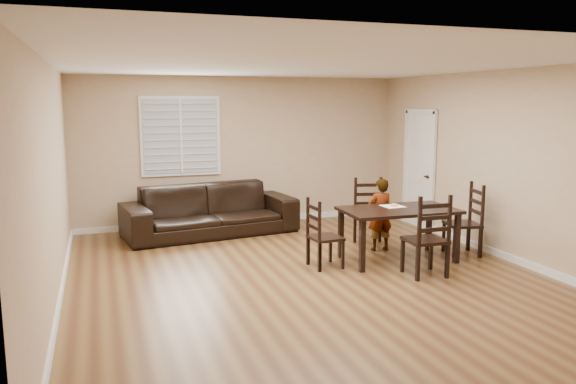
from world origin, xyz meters
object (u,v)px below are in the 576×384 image
object	(u,v)px
chair_far	(431,241)
chair_near	(369,214)
chair_right	(471,222)
dining_table	(399,215)
sofa	(210,210)
donut	(394,205)
child	(380,215)
chair_left	(318,237)

from	to	relation	value
chair_far	chair_near	bearing A→B (deg)	-90.63
chair_far	chair_right	distance (m)	1.45
dining_table	sofa	distance (m)	3.32
donut	chair_near	bearing A→B (deg)	87.95
sofa	donut	bearing A→B (deg)	-53.21
chair_near	child	xyz separation A→B (m)	(-0.04, -0.45, 0.07)
dining_table	child	xyz separation A→B (m)	(0.02, 0.58, -0.11)
chair_near	sofa	distance (m)	2.69
chair_right	dining_table	bearing A→B (deg)	-80.17
chair_far	child	distance (m)	1.45
chair_far	child	xyz separation A→B (m)	(0.04, 1.45, 0.06)
chair_near	donut	distance (m)	0.90
chair_right	donut	xyz separation A→B (m)	(-1.15, 0.24, 0.29)
chair_near	chair_right	size ratio (longest dim) A/B	0.99
dining_table	chair_right	bearing A→B (deg)	-1.29
dining_table	chair_left	xyz separation A→B (m)	(-1.22, 0.03, -0.23)
child	chair_right	bearing A→B (deg)	152.16
dining_table	chair_far	world-z (taller)	chair_far
chair_near	donut	size ratio (longest dim) A/B	10.13
chair_far	child	bearing A→B (deg)	-89.88
chair_right	donut	size ratio (longest dim) A/B	10.25
chair_left	donut	bearing A→B (deg)	-86.72
dining_table	chair_far	bearing A→B (deg)	-90.02
chair_far	chair_right	xyz separation A→B (m)	(1.21, 0.80, -0.01)
dining_table	chair_near	distance (m)	1.05
chair_right	child	xyz separation A→B (m)	(-1.16, 0.64, 0.07)
chair_far	chair_left	xyz separation A→B (m)	(-1.19, 0.89, -0.06)
chair_far	donut	bearing A→B (deg)	-90.98
dining_table	donut	world-z (taller)	donut
dining_table	child	distance (m)	0.59
dining_table	chair_near	xyz separation A→B (m)	(0.06, 1.03, -0.19)
chair_left	child	size ratio (longest dim) A/B	0.86
chair_far	sofa	world-z (taller)	chair_far
chair_left	chair_near	bearing A→B (deg)	-55.62
chair_left	donut	distance (m)	1.30
chair_left	sofa	distance (m)	2.62
chair_near	chair_left	bearing A→B (deg)	-128.88
dining_table	sofa	world-z (taller)	sofa
chair_far	donut	xyz separation A→B (m)	(0.05, 1.05, 0.28)
sofa	dining_table	bearing A→B (deg)	-55.73
dining_table	chair_left	size ratio (longest dim) A/B	1.71
donut	chair_far	bearing A→B (deg)	-92.84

